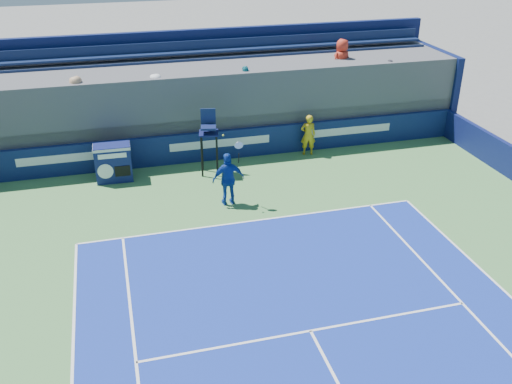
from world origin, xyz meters
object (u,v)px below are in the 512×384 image
object	(u,v)px
umpire_chair	(209,135)
match_clock	(113,162)
tennis_player	(228,179)
ball_person	(308,135)

from	to	relation	value
umpire_chair	match_clock	bearing A→B (deg)	175.60
umpire_chair	tennis_player	bearing A→B (deg)	-86.77
umpire_chair	tennis_player	xyz separation A→B (m)	(0.15, -2.65, -0.59)
ball_person	match_clock	xyz separation A→B (m)	(-7.69, -0.49, -0.11)
tennis_player	match_clock	bearing A→B (deg)	141.51
ball_person	match_clock	world-z (taller)	ball_person
match_clock	ball_person	bearing A→B (deg)	3.63
tennis_player	ball_person	bearing A→B (deg)	40.24
match_clock	tennis_player	xyz separation A→B (m)	(3.67, -2.92, 0.20)
match_clock	umpire_chair	size ratio (longest dim) A/B	0.56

